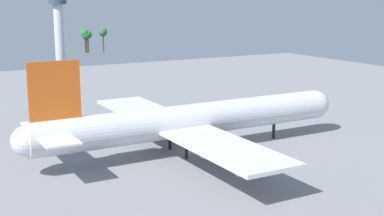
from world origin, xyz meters
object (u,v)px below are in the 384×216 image
at_px(fuel_truck, 182,119).
at_px(control_tower, 58,21).
at_px(cargo_airplane, 191,121).
at_px(safety_cone_nose, 308,130).
at_px(catering_truck, 142,116).

xyz_separation_m(fuel_truck, control_tower, (9.13, 145.30, 19.45)).
bearing_deg(cargo_airplane, safety_cone_nose, 2.07).
bearing_deg(catering_truck, cargo_airplane, -95.57).
relative_size(safety_cone_nose, control_tower, 0.02).
height_order(catering_truck, control_tower, control_tower).
relative_size(cargo_airplane, safety_cone_nose, 113.23).
relative_size(cargo_airplane, fuel_truck, 13.79).
xyz_separation_m(cargo_airplane, control_tower, (19.28, 168.24, 13.84)).
height_order(safety_cone_nose, control_tower, control_tower).
bearing_deg(control_tower, safety_cone_nose, -85.13).
distance_m(catering_truck, fuel_truck, 11.58).
height_order(cargo_airplane, control_tower, control_tower).
bearing_deg(fuel_truck, cargo_airplane, -113.88).
bearing_deg(cargo_airplane, catering_truck, 84.43).
bearing_deg(catering_truck, fuel_truck, -52.70).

